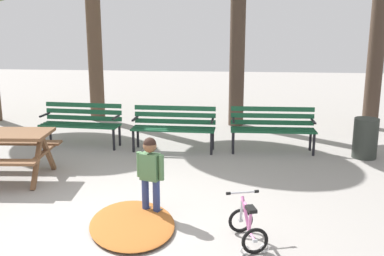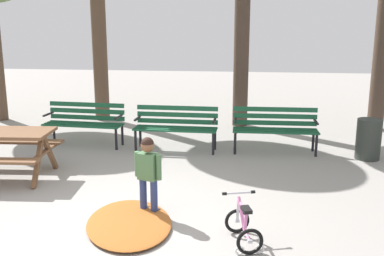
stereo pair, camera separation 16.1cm
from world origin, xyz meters
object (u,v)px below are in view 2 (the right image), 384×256
(child_standing, at_px, (148,170))
(trash_bin, at_px, (369,139))
(park_bench_left, at_px, (176,124))
(kids_bicycle, at_px, (243,227))
(park_bench_right, at_px, (275,126))
(park_bench_far_left, at_px, (85,120))

(child_standing, distance_m, trash_bin, 4.49)
(child_standing, height_order, trash_bin, child_standing)
(park_bench_left, height_order, child_standing, child_standing)
(child_standing, distance_m, kids_bicycle, 1.46)
(park_bench_left, xyz_separation_m, child_standing, (0.12, -3.04, 0.09))
(kids_bicycle, height_order, trash_bin, trash_bin)
(park_bench_right, bearing_deg, park_bench_left, -177.21)
(park_bench_left, height_order, kids_bicycle, park_bench_left)
(trash_bin, bearing_deg, park_bench_left, 177.34)
(kids_bicycle, bearing_deg, park_bench_far_left, 130.10)
(park_bench_far_left, bearing_deg, kids_bicycle, -49.90)
(park_bench_right, xyz_separation_m, kids_bicycle, (-0.54, -3.81, -0.31))
(park_bench_left, relative_size, park_bench_right, 1.00)
(park_bench_right, relative_size, kids_bicycle, 2.59)
(child_standing, bearing_deg, park_bench_right, 60.49)
(park_bench_far_left, height_order, kids_bicycle, park_bench_far_left)
(park_bench_left, bearing_deg, park_bench_far_left, 175.64)
(park_bench_left, bearing_deg, park_bench_right, 2.79)
(kids_bicycle, distance_m, trash_bin, 4.18)
(child_standing, bearing_deg, kids_bicycle, -28.60)
(kids_bicycle, bearing_deg, child_standing, 151.40)
(park_bench_right, bearing_deg, park_bench_far_left, 179.21)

